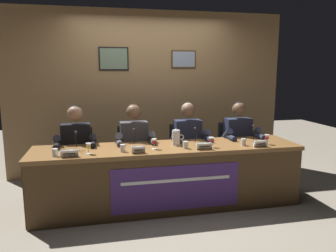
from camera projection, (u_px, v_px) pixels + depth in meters
ground_plane at (168, 204)px, 4.10m from camera, size 12.00×12.00×0.00m
wall_back_panelled at (149, 93)px, 5.26m from camera, size 4.45×0.14×2.60m
conference_table at (170, 168)px, 3.90m from camera, size 3.25×0.75×0.76m
chair_far_left at (78, 163)px, 4.32m from camera, size 0.44×0.44×0.91m
panelist_far_left at (76, 147)px, 4.08m from camera, size 0.51×0.48×1.24m
nameplate_far_left at (69, 153)px, 3.46m from camera, size 0.19×0.06×0.08m
juice_glass_far_left at (89, 146)px, 3.58m from camera, size 0.06×0.06×0.12m
water_cup_far_left at (55, 153)px, 3.49m from camera, size 0.06×0.06×0.08m
microphone_far_left at (76, 144)px, 3.74m from camera, size 0.06×0.17×0.22m
chair_center_left at (133, 160)px, 4.48m from camera, size 0.44×0.44×0.91m
panelist_center_left at (135, 144)px, 4.24m from camera, size 0.51×0.48×1.24m
nameplate_center_left at (138, 150)px, 3.62m from camera, size 0.15×0.06×0.08m
juice_glass_center_left at (154, 142)px, 3.80m from camera, size 0.06×0.06×0.12m
water_cup_center_left at (123, 148)px, 3.69m from camera, size 0.06×0.06×0.08m
microphone_center_left at (135, 141)px, 3.90m from camera, size 0.06×0.17×0.22m
chair_center_right at (185, 157)px, 4.63m from camera, size 0.44×0.44×0.91m
panelist_center_right at (189, 141)px, 4.39m from camera, size 0.51×0.48×1.24m
nameplate_center_right at (204, 146)px, 3.79m from camera, size 0.19×0.06×0.08m
juice_glass_center_right at (211, 140)px, 3.89m from camera, size 0.06×0.06×0.12m
water_cup_center_right at (186, 145)px, 3.85m from camera, size 0.06×0.06×0.08m
microphone_center_right at (197, 140)px, 3.99m from camera, size 0.06×0.17×0.22m
chair_far_right at (233, 154)px, 4.79m from camera, size 0.44×0.44×0.91m
panelist_far_right at (240, 139)px, 4.55m from camera, size 0.51×0.48×1.24m
nameplate_far_right at (260, 144)px, 3.92m from camera, size 0.17×0.06×0.08m
juice_glass_far_right at (267, 138)px, 4.05m from camera, size 0.06×0.06×0.12m
water_cup_far_right at (243, 142)px, 4.00m from camera, size 0.06×0.06×0.08m
microphone_far_right at (256, 137)px, 4.16m from camera, size 0.06×0.17×0.22m
water_pitcher_central at (176, 138)px, 4.00m from camera, size 0.15×0.10×0.21m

